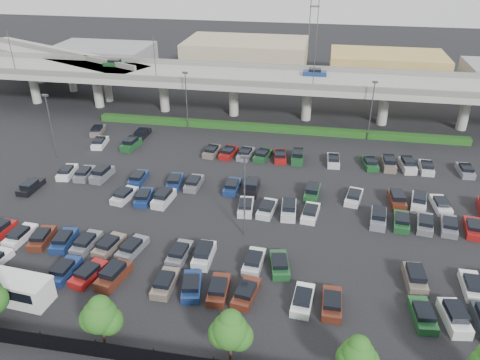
{
  "coord_description": "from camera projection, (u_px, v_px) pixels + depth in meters",
  "views": [
    {
      "loc": [
        7.67,
        -53.2,
        31.63
      ],
      "look_at": [
        -2.28,
        1.76,
        2.0
      ],
      "focal_mm": 35.0,
      "sensor_mm": 36.0,
      "label": 1
    }
  ],
  "objects": [
    {
      "name": "distant_buildings",
      "position": [
        344.0,
        64.0,
        112.3
      ],
      "size": [
        138.0,
        24.0,
        9.0
      ],
      "color": "gray",
      "rests_on": "ground"
    },
    {
      "name": "light_poles",
      "position": [
        227.0,
        150.0,
        61.74
      ],
      "size": [
        66.9,
        48.38,
        10.3
      ],
      "color": "#48484D",
      "rests_on": "ground"
    },
    {
      "name": "hedge",
      "position": [
        276.0,
        129.0,
        83.75
      ],
      "size": [
        66.0,
        1.6,
        1.1
      ],
      "primitive_type": "cube",
      "color": "#134215",
      "rests_on": "ground"
    },
    {
      "name": "parked_cars",
      "position": [
        254.0,
        212.0,
        58.69
      ],
      "size": [
        63.04,
        41.68,
        1.67
      ],
      "color": "#542316",
      "rests_on": "ground"
    },
    {
      "name": "comm_tower",
      "position": [
        315.0,
        4.0,
        118.65
      ],
      "size": [
        2.4,
        2.4,
        30.0
      ],
      "color": "#48484D",
      "rests_on": "ground"
    },
    {
      "name": "on_ramp",
      "position": [
        54.0,
        57.0,
        104.68
      ],
      "size": [
        50.93,
        30.13,
        8.8
      ],
      "color": "#96978F",
      "rests_on": "ground"
    },
    {
      "name": "ground",
      "position": [
        254.0,
        201.0,
        62.27
      ],
      "size": [
        280.0,
        280.0,
        0.0
      ],
      "primitive_type": "plane",
      "color": "black"
    },
    {
      "name": "tree_row",
      "position": [
        214.0,
        329.0,
        37.45
      ],
      "size": [
        65.07,
        3.66,
        5.94
      ],
      "color": "#332316",
      "rests_on": "ground"
    },
    {
      "name": "overpass",
      "position": [
        280.0,
        82.0,
        86.88
      ],
      "size": [
        150.0,
        13.0,
        15.8
      ],
      "color": "#96978F",
      "rests_on": "ground"
    },
    {
      "name": "shuttle_bus",
      "position": [
        11.0,
        287.0,
        45.02
      ],
      "size": [
        8.33,
        3.49,
        2.61
      ],
      "color": "silver",
      "rests_on": "ground"
    }
  ]
}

